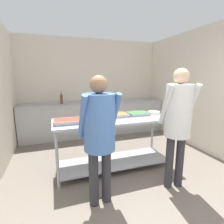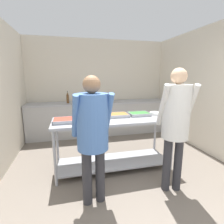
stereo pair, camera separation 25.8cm
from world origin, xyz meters
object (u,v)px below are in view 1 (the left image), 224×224
at_px(plate_stack, 154,113).
at_px(water_bottle, 61,98).
at_px(serving_tray_vegetables, 116,115).
at_px(guest_serving_right, 178,117).
at_px(serving_tray_roast, 138,114).
at_px(guest_serving_left, 99,129).
at_px(serving_tray_greens, 68,121).
at_px(sauce_pan, 94,117).

distance_m(plate_stack, water_bottle, 2.42).
relative_size(serving_tray_vegetables, guest_serving_right, 0.23).
bearing_deg(serving_tray_roast, guest_serving_left, -136.92).
bearing_deg(plate_stack, guest_serving_right, -102.41).
bearing_deg(serving_tray_greens, serving_tray_roast, 7.13).
bearing_deg(serving_tray_vegetables, water_bottle, 115.69).
height_order(serving_tray_greens, water_bottle, water_bottle).
distance_m(plate_stack, guest_serving_left, 1.61).
height_order(serving_tray_greens, guest_serving_left, guest_serving_left).
xyz_separation_m(serving_tray_vegetables, water_bottle, (-0.86, 1.78, 0.13)).
xyz_separation_m(plate_stack, water_bottle, (-1.62, 1.80, 0.13)).
bearing_deg(serving_tray_greens, guest_serving_right, -28.63).
distance_m(serving_tray_roast, plate_stack, 0.34).
xyz_separation_m(serving_tray_roast, guest_serving_left, (-0.99, -0.92, 0.07)).
height_order(serving_tray_vegetables, water_bottle, water_bottle).
bearing_deg(guest_serving_left, serving_tray_roast, 43.08).
xyz_separation_m(serving_tray_greens, guest_serving_left, (0.30, -0.76, 0.07)).
xyz_separation_m(sauce_pan, guest_serving_left, (-0.14, -0.89, 0.06)).
bearing_deg(serving_tray_vegetables, guest_serving_left, -121.21).
bearing_deg(serving_tray_greens, sauce_pan, 15.62).
relative_size(serving_tray_greens, guest_serving_right, 0.25).
height_order(guest_serving_left, water_bottle, guest_serving_left).
height_order(serving_tray_greens, sauce_pan, sauce_pan).
distance_m(serving_tray_roast, water_bottle, 2.20).
bearing_deg(guest_serving_left, serving_tray_greens, 111.73).
relative_size(serving_tray_greens, serving_tray_roast, 1.16).
distance_m(serving_tray_greens, guest_serving_right, 1.63).
bearing_deg(plate_stack, serving_tray_roast, 178.07).
relative_size(sauce_pan, water_bottle, 1.22).
xyz_separation_m(sauce_pan, water_bottle, (-0.43, 1.82, 0.12)).
height_order(sauce_pan, water_bottle, water_bottle).
distance_m(serving_tray_greens, serving_tray_roast, 1.30).
bearing_deg(guest_serving_left, guest_serving_right, -0.88).
height_order(sauce_pan, guest_serving_left, guest_serving_left).
relative_size(sauce_pan, serving_tray_roast, 1.01).
xyz_separation_m(serving_tray_roast, water_bottle, (-1.28, 1.79, 0.13)).
bearing_deg(serving_tray_greens, guest_serving_left, -68.27).
distance_m(sauce_pan, serving_tray_vegetables, 0.42).
relative_size(serving_tray_greens, serving_tray_vegetables, 1.11).
relative_size(sauce_pan, guest_serving_right, 0.22).
bearing_deg(water_bottle, plate_stack, -48.05).
height_order(plate_stack, water_bottle, water_bottle).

